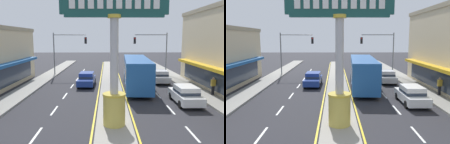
% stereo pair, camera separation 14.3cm
% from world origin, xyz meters
% --- Properties ---
extents(median_strip, '(2.25, 52.00, 0.14)m').
position_xyz_m(median_strip, '(0.00, 18.00, 0.07)').
color(median_strip, gray).
rests_on(median_strip, ground).
extents(sidewalk_left, '(2.28, 60.00, 0.18)m').
position_xyz_m(sidewalk_left, '(-8.87, 16.00, 0.09)').
color(sidewalk_left, gray).
rests_on(sidewalk_left, ground).
extents(sidewalk_right, '(2.28, 60.00, 0.18)m').
position_xyz_m(sidewalk_right, '(8.87, 16.00, 0.09)').
color(sidewalk_right, gray).
rests_on(sidewalk_right, ground).
extents(lane_markings, '(8.99, 52.00, 0.01)m').
position_xyz_m(lane_markings, '(-0.00, 16.65, 0.00)').
color(lane_markings, silver).
rests_on(lane_markings, ground).
extents(district_sign, '(6.23, 1.41, 8.10)m').
position_xyz_m(district_sign, '(-0.00, 5.93, 3.95)').
color(district_sign, gold).
rests_on(district_sign, median_strip).
extents(traffic_light_left_side, '(4.86, 0.46, 6.20)m').
position_xyz_m(traffic_light_left_side, '(-6.36, 25.58, 4.25)').
color(traffic_light_left_side, slate).
rests_on(traffic_light_left_side, ground).
extents(traffic_light_right_side, '(4.86, 0.46, 6.20)m').
position_xyz_m(traffic_light_right_side, '(6.36, 25.03, 4.25)').
color(traffic_light_right_side, slate).
rests_on(traffic_light_right_side, ground).
extents(bus_near_right_lane, '(3.17, 11.33, 3.26)m').
position_xyz_m(bus_near_right_lane, '(2.78, 17.13, 1.87)').
color(bus_near_right_lane, '#1E5199').
rests_on(bus_near_right_lane, ground).
extents(sedan_far_right_lane, '(1.91, 4.34, 1.53)m').
position_xyz_m(sedan_far_right_lane, '(6.08, 19.91, 0.79)').
color(sedan_far_right_lane, silver).
rests_on(sedan_far_right_lane, ground).
extents(sedan_near_left_lane, '(1.90, 4.33, 1.53)m').
position_xyz_m(sedan_near_left_lane, '(-2.78, 18.20, 0.79)').
color(sedan_near_left_lane, navy).
rests_on(sedan_near_left_lane, ground).
extents(sedan_mid_left_lane, '(1.85, 4.31, 1.53)m').
position_xyz_m(sedan_mid_left_lane, '(6.08, 10.80, 0.79)').
color(sedan_mid_left_lane, white).
rests_on(sedan_mid_left_lane, ground).
extents(pedestrian_far_side, '(0.42, 0.27, 1.66)m').
position_xyz_m(pedestrian_far_side, '(9.42, 12.99, 1.12)').
color(pedestrian_far_side, black).
rests_on(pedestrian_far_side, sidewalk_right).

